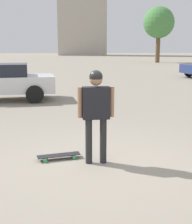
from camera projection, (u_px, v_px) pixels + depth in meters
The scene contains 5 objects.
ground_plane at pixel (96, 163), 5.71m from camera, with size 220.00×220.00×0.00m, color gray.
person at pixel (96, 106), 5.49m from camera, with size 0.65×0.24×1.69m.
skateboard at pixel (59, 156), 5.88m from camera, with size 0.83×0.37×0.09m.
car_parked_near at pixel (2, 81), 12.24m from camera, with size 4.27×2.34×1.44m.
tree_distant at pixel (159, 23), 41.79m from camera, with size 4.17×4.17×7.41m.
Camera 1 is at (-0.55, -5.37, 2.08)m, focal length 50.00 mm.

